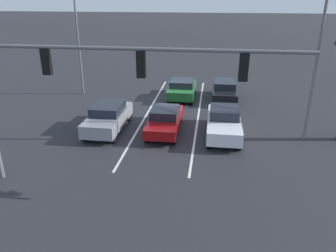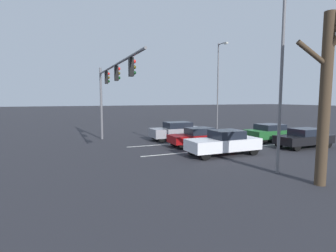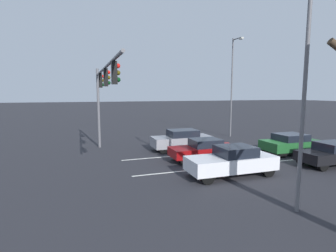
{
  "view_description": "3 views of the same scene",
  "coord_description": "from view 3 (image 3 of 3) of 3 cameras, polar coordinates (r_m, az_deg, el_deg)",
  "views": [
    {
      "loc": [
        -2.49,
        22.78,
        7.48
      ],
      "look_at": [
        -0.37,
        7.4,
        1.16
      ],
      "focal_mm": 35.0,
      "sensor_mm": 36.0,
      "label": 1
    },
    {
      "loc": [
        -16.76,
        15.03,
        3.51
      ],
      "look_at": [
        0.64,
        7.61,
        1.55
      ],
      "focal_mm": 28.0,
      "sensor_mm": 36.0,
      "label": 2
    },
    {
      "loc": [
        -14.72,
        12.88,
        4.29
      ],
      "look_at": [
        1.41,
        7.39,
        2.14
      ],
      "focal_mm": 28.0,
      "sensor_mm": 36.0,
      "label": 3
    }
  ],
  "objects": [
    {
      "name": "ground_plane",
      "position": [
        20.03,
        21.95,
        -5.71
      ],
      "size": [
        240.0,
        240.0,
        0.0
      ],
      "primitive_type": "plane",
      "color": "#28282D"
    },
    {
      "name": "lane_stripe_left_divider",
      "position": [
        17.36,
        20.05,
        -7.54
      ],
      "size": [
        0.12,
        16.44,
        0.01
      ],
      "primitive_type": "cube",
      "color": "silver",
      "rests_on": "ground_plane"
    },
    {
      "name": "lane_stripe_center_divider",
      "position": [
        20.05,
        13.91,
        -5.36
      ],
      "size": [
        0.12,
        16.44,
        0.01
      ],
      "primitive_type": "cube",
      "color": "silver",
      "rests_on": "ground_plane"
    },
    {
      "name": "car_maroon_midlane_front",
      "position": [
        17.01,
        7.97,
        -5.03
      ],
      "size": [
        1.72,
        4.44,
        1.37
      ],
      "color": "maroon",
      "rests_on": "ground_plane"
    },
    {
      "name": "car_white_leftlane_front",
      "position": [
        14.09,
        13.73,
        -7.39
      ],
      "size": [
        1.81,
        4.65,
        1.56
      ],
      "color": "silver",
      "rests_on": "ground_plane"
    },
    {
      "name": "car_gray_rightlane_front",
      "position": [
        19.84,
        3.05,
        -2.97
      ],
      "size": [
        1.83,
        4.49,
        1.54
      ],
      "color": "gray",
      "rests_on": "ground_plane"
    },
    {
      "name": "car_black_leftlane_second",
      "position": [
        18.5,
        32.25,
        -5.03
      ],
      "size": [
        1.76,
        4.23,
        1.39
      ],
      "color": "black",
      "rests_on": "ground_plane"
    },
    {
      "name": "car_darkgreen_midlane_second",
      "position": [
        20.54,
        25.15,
        -3.42
      ],
      "size": [
        1.94,
        4.08,
        1.43
      ],
      "color": "#1E5928",
      "rests_on": "ground_plane"
    },
    {
      "name": "traffic_signal_gantry",
      "position": [
        16.95,
        -13.99,
        8.15
      ],
      "size": [
        12.42,
        0.37,
        6.16
      ],
      "color": "slate",
      "rests_on": "ground_plane"
    },
    {
      "name": "street_lamp_right_shoulder",
      "position": [
        26.4,
        13.89,
        9.21
      ],
      "size": [
        1.61,
        0.24,
        9.46
      ],
      "color": "slate",
      "rests_on": "ground_plane"
    },
    {
      "name": "street_lamp_left_shoulder",
      "position": [
        10.37,
        27.28,
        10.85
      ],
      "size": [
        1.53,
        0.24,
        9.05
      ],
      "color": "slate",
      "rests_on": "ground_plane"
    }
  ]
}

